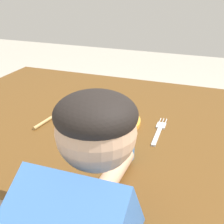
{
  "coord_description": "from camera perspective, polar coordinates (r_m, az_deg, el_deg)",
  "views": [
    {
      "loc": [
        0.39,
        -0.99,
        1.2
      ],
      "look_at": [
        0.01,
        0.02,
        0.72
      ],
      "focal_mm": 51.95,
      "sensor_mm": 36.0,
      "label": 1
    }
  ],
  "objects": [
    {
      "name": "dining_table",
      "position": [
        1.21,
        -0.71,
        -4.6
      ],
      "size": [
        1.36,
        0.96,
        0.7
      ],
      "color": "brown",
      "rests_on": "ground_plane"
    },
    {
      "name": "plate",
      "position": [
        1.14,
        -0.36,
        -1.31
      ],
      "size": [
        0.24,
        0.24,
        0.05
      ],
      "color": "gold",
      "rests_on": "dining_table"
    },
    {
      "name": "fork",
      "position": [
        1.09,
        8.26,
        -3.32
      ],
      "size": [
        0.03,
        0.21,
        0.01
      ],
      "rotation": [
        0.0,
        0.0,
        1.63
      ],
      "color": "silver",
      "rests_on": "dining_table"
    },
    {
      "name": "spoon",
      "position": [
        1.23,
        -9.04,
        0.14
      ],
      "size": [
        0.05,
        0.23,
        0.02
      ],
      "rotation": [
        0.0,
        0.0,
        1.47
      ],
      "color": "tan",
      "rests_on": "dining_table"
    },
    {
      "name": "drinking_cup",
      "position": [
        0.92,
        2.07,
        -5.73
      ],
      "size": [
        0.06,
        0.06,
        0.08
      ],
      "primitive_type": "cylinder",
      "color": "#438BDE",
      "rests_on": "dining_table"
    }
  ]
}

